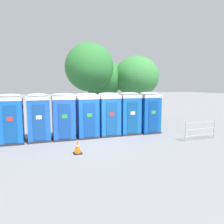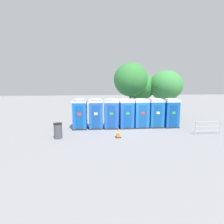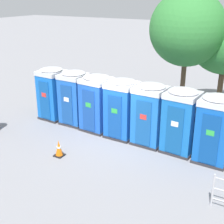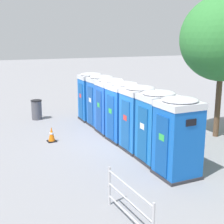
{
  "view_description": "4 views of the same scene",
  "coord_description": "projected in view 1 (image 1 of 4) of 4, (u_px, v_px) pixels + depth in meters",
  "views": [
    {
      "loc": [
        -3.34,
        -11.73,
        3.0
      ],
      "look_at": [
        1.52,
        0.06,
        1.39
      ],
      "focal_mm": 35.0,
      "sensor_mm": 36.0,
      "label": 1
    },
    {
      "loc": [
        -3.37,
        -14.26,
        3.5
      ],
      "look_at": [
        -1.22,
        0.21,
        1.39
      ],
      "focal_mm": 28.0,
      "sensor_mm": 36.0,
      "label": 2
    },
    {
      "loc": [
        5.74,
        -10.83,
        5.82
      ],
      "look_at": [
        -0.49,
        0.17,
        1.0
      ],
      "focal_mm": 50.0,
      "sensor_mm": 36.0,
      "label": 3
    },
    {
      "loc": [
        11.15,
        -6.11,
        4.19
      ],
      "look_at": [
        -1.18,
        0.21,
        0.99
      ],
      "focal_mm": 50.0,
      "sensor_mm": 36.0,
      "label": 4
    }
  ],
  "objects": [
    {
      "name": "ground_plane",
      "position": [
        88.0,
        138.0,
        12.4
      ],
      "size": [
        120.0,
        120.0,
        0.0
      ],
      "primitive_type": "plane",
      "color": "gray"
    },
    {
      "name": "portapotty_0",
      "position": [
        11.0,
        118.0,
        11.09
      ],
      "size": [
        1.25,
        1.27,
        2.54
      ],
      "color": "#2D2D33",
      "rests_on": "ground"
    },
    {
      "name": "portapotty_1",
      "position": [
        38.0,
        117.0,
        11.56
      ],
      "size": [
        1.21,
        1.23,
        2.54
      ],
      "color": "#2D2D33",
      "rests_on": "ground"
    },
    {
      "name": "portapotty_2",
      "position": [
        63.0,
        116.0,
        11.93
      ],
      "size": [
        1.3,
        1.29,
        2.54
      ],
      "color": "#2D2D33",
      "rests_on": "ground"
    },
    {
      "name": "portapotty_3",
      "position": [
        87.0,
        115.0,
        12.35
      ],
      "size": [
        1.23,
        1.23,
        2.54
      ],
      "color": "#2D2D33",
      "rests_on": "ground"
    },
    {
      "name": "portapotty_4",
      "position": [
        109.0,
        114.0,
        12.82
      ],
      "size": [
        1.29,
        1.26,
        2.54
      ],
      "color": "#2D2D33",
      "rests_on": "ground"
    },
    {
      "name": "portapotty_5",
      "position": [
        129.0,
        113.0,
        13.25
      ],
      "size": [
        1.32,
        1.29,
        2.54
      ],
      "color": "#2D2D33",
      "rests_on": "ground"
    },
    {
      "name": "portapotty_6",
      "position": [
        149.0,
        112.0,
        13.6
      ],
      "size": [
        1.25,
        1.25,
        2.54
      ],
      "color": "#2D2D33",
      "rests_on": "ground"
    },
    {
      "name": "street_tree_0",
      "position": [
        136.0,
        77.0,
        18.05
      ],
      "size": [
        3.69,
        3.69,
        5.33
      ],
      "color": "brown",
      "rests_on": "ground"
    },
    {
      "name": "street_tree_1",
      "position": [
        103.0,
        79.0,
        18.21
      ],
      "size": [
        3.41,
        3.41,
        5.02
      ],
      "color": "brown",
      "rests_on": "ground"
    },
    {
      "name": "street_tree_2",
      "position": [
        89.0,
        67.0,
        16.16
      ],
      "size": [
        3.59,
        3.59,
        6.05
      ],
      "color": "brown",
      "rests_on": "ground"
    },
    {
      "name": "traffic_cone",
      "position": [
        77.0,
        147.0,
        9.48
      ],
      "size": [
        0.36,
        0.36,
        0.64
      ],
      "color": "black",
      "rests_on": "ground"
    },
    {
      "name": "event_barrier",
      "position": [
        200.0,
        130.0,
        11.85
      ],
      "size": [
        2.06,
        0.08,
        1.05
      ],
      "color": "#B7B7BC",
      "rests_on": "ground"
    }
  ]
}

